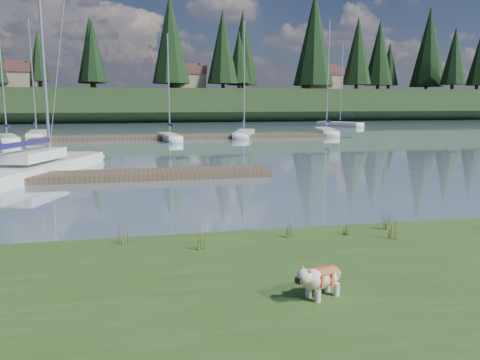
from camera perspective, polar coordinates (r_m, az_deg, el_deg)
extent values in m
plane|color=gray|center=(42.36, -9.39, 4.92)|extent=(200.00, 200.00, 0.00)
cube|color=#314F1E|center=(7.18, 2.50, -17.55)|extent=(60.00, 9.00, 0.35)
cube|color=black|center=(85.21, -10.59, 8.93)|extent=(200.00, 20.00, 5.00)
cylinder|color=silver|center=(7.61, 9.45, -13.71)|extent=(0.10, 0.10, 0.21)
cylinder|color=silver|center=(7.75, 8.35, -13.25)|extent=(0.10, 0.10, 0.21)
cylinder|color=silver|center=(7.88, 11.68, -12.93)|extent=(0.10, 0.10, 0.21)
cylinder|color=silver|center=(8.02, 10.58, -12.50)|extent=(0.10, 0.10, 0.21)
ellipsoid|color=silver|center=(7.74, 10.13, -11.58)|extent=(0.77, 0.59, 0.32)
ellipsoid|color=#A5673D|center=(7.70, 10.16, -10.86)|extent=(0.57, 0.48, 0.11)
ellipsoid|color=silver|center=(7.43, 7.84, -11.58)|extent=(0.32, 0.32, 0.24)
cube|color=black|center=(7.38, 7.22, -12.06)|extent=(0.11, 0.14, 0.09)
cube|color=white|center=(24.08, -23.04, 1.21)|extent=(5.00, 9.24, 0.70)
ellipsoid|color=white|center=(28.02, -18.28, 2.60)|extent=(2.70, 3.00, 0.70)
cylinder|color=silver|center=(24.92, -23.21, 18.71)|extent=(0.14, 0.14, 13.75)
cube|color=#1A1752|center=(22.81, -24.99, 4.01)|extent=(1.58, 3.95, 0.20)
cube|color=white|center=(23.55, -23.80, 2.78)|extent=(2.47, 3.59, 0.45)
cube|color=#4C3D2C|center=(21.58, -17.85, 0.43)|extent=(16.00, 2.00, 0.30)
cube|color=#4C3D2C|center=(42.47, -6.69, 5.20)|extent=(26.00, 2.20, 0.30)
cube|color=white|center=(43.02, -26.49, 4.40)|extent=(3.26, 6.01, 0.70)
ellipsoid|color=white|center=(45.95, -26.82, 4.65)|extent=(1.76, 1.95, 0.70)
cylinder|color=silver|center=(42.93, -27.01, 11.11)|extent=(0.12, 0.12, 8.94)
cube|color=#1A1752|center=(42.15, -26.51, 5.92)|extent=(0.98, 2.28, 0.20)
cube|color=white|center=(47.43, -23.53, 5.01)|extent=(2.33, 6.46, 0.70)
ellipsoid|color=white|center=(50.57, -23.31, 5.27)|extent=(1.61, 1.90, 0.70)
cylinder|color=silver|center=(47.37, -23.99, 11.67)|extent=(0.12, 0.12, 9.87)
cube|color=#1A1752|center=(46.51, -23.69, 6.38)|extent=(0.56, 2.51, 0.20)
cube|color=white|center=(40.83, -8.53, 5.08)|extent=(1.87, 5.26, 0.70)
ellipsoid|color=white|center=(43.35, -9.19, 5.32)|extent=(1.31, 1.54, 0.70)
cylinder|color=silver|center=(40.73, -8.70, 11.58)|extent=(0.12, 0.12, 8.09)
cube|color=#1A1752|center=(40.07, -8.38, 6.68)|extent=(0.48, 2.05, 0.20)
cube|color=white|center=(44.62, 0.51, 5.57)|extent=(3.35, 6.51, 0.70)
ellipsoid|color=white|center=(47.79, 0.90, 5.85)|extent=(1.86, 2.08, 0.70)
cylinder|color=silver|center=(44.56, 0.52, 12.62)|extent=(0.12, 0.12, 9.80)
cube|color=#1A1752|center=(43.69, 0.39, 7.03)|extent=(0.97, 2.47, 0.20)
cube|color=white|center=(48.38, 10.47, 5.73)|extent=(3.02, 6.91, 0.70)
ellipsoid|color=white|center=(51.70, 9.90, 6.00)|extent=(1.85, 2.12, 0.70)
cylinder|color=silver|center=(48.34, 10.68, 12.58)|extent=(0.12, 0.12, 10.39)
cube|color=#1A1752|center=(47.41, 10.68, 7.08)|extent=(0.80, 2.65, 0.20)
cube|color=white|center=(64.26, 12.10, 6.63)|extent=(4.30, 6.67, 0.70)
ellipsoid|color=white|center=(66.47, 9.89, 6.80)|extent=(2.11, 2.28, 0.70)
cylinder|color=silver|center=(64.22, 12.28, 11.59)|extent=(0.12, 0.12, 9.96)
cube|color=#1A1752|center=(63.63, 12.76, 7.64)|extent=(1.35, 2.47, 0.20)
cone|color=#475B23|center=(9.93, -5.06, -6.85)|extent=(0.03, 0.03, 0.57)
cone|color=brown|center=(9.89, -4.37, -7.25)|extent=(0.03, 0.03, 0.46)
cone|color=#475B23|center=(9.96, -4.73, -6.62)|extent=(0.03, 0.03, 0.63)
cone|color=brown|center=(9.94, -4.22, -7.33)|extent=(0.03, 0.03, 0.40)
cone|color=#475B23|center=(9.86, -4.88, -7.13)|extent=(0.03, 0.03, 0.52)
cone|color=#475B23|center=(10.78, 5.73, -5.84)|extent=(0.03, 0.03, 0.46)
cone|color=brown|center=(10.76, 6.40, -6.13)|extent=(0.03, 0.03, 0.36)
cone|color=#475B23|center=(10.82, 5.99, -5.66)|extent=(0.03, 0.03, 0.50)
cone|color=brown|center=(10.82, 6.48, -6.18)|extent=(0.03, 0.03, 0.32)
cone|color=#475B23|center=(10.72, 5.96, -6.06)|extent=(0.03, 0.03, 0.41)
cone|color=#475B23|center=(11.19, 18.00, -5.48)|extent=(0.03, 0.03, 0.54)
cone|color=brown|center=(11.20, 18.66, -5.79)|extent=(0.03, 0.03, 0.43)
cone|color=#475B23|center=(11.24, 18.20, -5.29)|extent=(0.03, 0.03, 0.59)
cone|color=brown|center=(11.26, 18.68, -5.86)|extent=(0.03, 0.03, 0.38)
cone|color=#475B23|center=(11.14, 18.29, -5.71)|extent=(0.03, 0.03, 0.48)
cone|color=#475B23|center=(10.58, -14.49, -6.36)|extent=(0.03, 0.03, 0.48)
cone|color=brown|center=(10.52, -13.89, -6.70)|extent=(0.03, 0.03, 0.38)
cone|color=#475B23|center=(10.59, -14.16, -6.19)|extent=(0.03, 0.03, 0.52)
cone|color=brown|center=(10.56, -13.72, -6.76)|extent=(0.03, 0.03, 0.33)
cone|color=#475B23|center=(10.50, -14.39, -6.60)|extent=(0.03, 0.03, 0.43)
cone|color=#475B23|center=(11.29, 12.73, -5.65)|extent=(0.03, 0.03, 0.33)
cone|color=brown|center=(11.28, 13.38, -5.86)|extent=(0.03, 0.03, 0.27)
cone|color=#475B23|center=(11.33, 12.95, -5.51)|extent=(0.03, 0.03, 0.37)
cone|color=brown|center=(11.33, 13.43, -5.88)|extent=(0.03, 0.03, 0.23)
cone|color=#475B23|center=(11.23, 12.98, -5.83)|extent=(0.03, 0.03, 0.30)
cone|color=#475B23|center=(11.91, 17.14, -4.45)|extent=(0.03, 0.03, 0.57)
cone|color=brown|center=(11.92, 17.75, -4.75)|extent=(0.03, 0.03, 0.46)
cone|color=#475B23|center=(11.96, 17.33, -4.26)|extent=(0.03, 0.03, 0.63)
cone|color=brown|center=(11.97, 17.77, -4.83)|extent=(0.03, 0.03, 0.40)
cone|color=#475B23|center=(11.86, 17.40, -4.66)|extent=(0.03, 0.03, 0.51)
cube|color=#33281C|center=(11.23, -2.99, -7.88)|extent=(60.00, 0.50, 0.14)
cylinder|color=#382619|center=(84.64, -17.56, 10.95)|extent=(0.60, 0.60, 1.80)
cone|color=black|center=(85.01, -17.77, 14.89)|extent=(4.84, 4.84, 11.00)
cylinder|color=#382619|center=(78.36, -8.34, 11.42)|extent=(0.60, 0.60, 1.80)
cone|color=black|center=(78.91, -8.47, 16.65)|extent=(6.16, 6.16, 14.00)
cylinder|color=#382619|center=(83.87, -0.12, 11.41)|extent=(0.60, 0.60, 1.80)
cone|color=black|center=(84.16, -0.12, 14.78)|extent=(3.96, 3.96, 9.00)
cylinder|color=#382619|center=(85.50, 8.89, 11.26)|extent=(0.60, 0.60, 1.80)
cone|color=black|center=(86.11, 9.04, 16.65)|extent=(7.04, 7.04, 16.00)
cylinder|color=#382619|center=(93.93, 16.42, 10.84)|extent=(0.60, 0.60, 1.80)
cone|color=black|center=(94.31, 16.61, 14.66)|extent=(5.28, 5.28, 12.00)
cylinder|color=#382619|center=(97.34, 24.44, 10.32)|extent=(0.60, 0.60, 1.80)
cone|color=black|center=(97.65, 24.67, 13.61)|extent=(4.62, 4.62, 10.50)
cube|color=gray|center=(84.74, -25.95, 10.77)|extent=(6.00, 5.00, 2.80)
cube|color=brown|center=(84.84, -26.06, 12.18)|extent=(6.30, 5.30, 1.40)
cube|color=brown|center=(84.89, -26.10, 12.72)|extent=(4.20, 3.60, 0.70)
cube|color=gray|center=(83.58, -6.45, 11.69)|extent=(6.00, 5.00, 2.80)
cube|color=brown|center=(83.68, -6.48, 13.13)|extent=(6.30, 5.30, 1.40)
cube|color=brown|center=(83.73, -6.49, 13.68)|extent=(4.20, 3.60, 0.70)
cube|color=gray|center=(87.16, 9.93, 11.53)|extent=(6.00, 5.00, 2.80)
cube|color=brown|center=(87.25, 9.97, 12.91)|extent=(6.30, 5.30, 1.40)
cube|color=brown|center=(87.30, 9.98, 13.43)|extent=(4.20, 3.60, 0.70)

